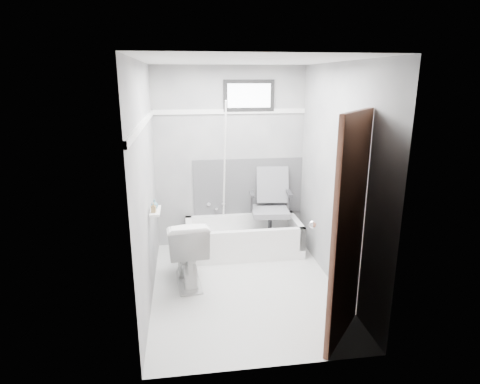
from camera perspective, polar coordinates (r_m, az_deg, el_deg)
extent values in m
plane|color=white|center=(4.59, 0.64, -13.32)|extent=(2.60, 2.60, 0.00)
plane|color=silver|center=(4.00, 0.75, 18.21)|extent=(2.60, 2.60, 0.00)
cube|color=slate|center=(5.39, -1.44, 4.80)|extent=(2.00, 0.02, 2.40)
cube|color=slate|center=(2.92, 4.63, -5.05)|extent=(2.00, 0.02, 2.40)
cube|color=slate|center=(4.10, -13.24, 0.81)|extent=(0.02, 2.60, 2.40)
cube|color=slate|center=(4.40, 13.69, 1.77)|extent=(0.02, 2.60, 2.40)
imported|color=white|center=(4.55, -7.56, -8.28)|extent=(0.51, 0.82, 0.77)
cube|color=#4C4C4F|center=(5.51, 1.19, 0.76)|extent=(1.50, 0.02, 0.78)
cube|color=white|center=(5.29, -1.47, 11.37)|extent=(2.00, 0.02, 0.06)
cube|color=white|center=(3.99, -13.62, 9.44)|extent=(0.02, 2.60, 0.06)
cylinder|color=white|center=(5.18, -2.24, 2.63)|extent=(0.02, 0.56, 1.88)
cube|color=white|center=(4.28, -11.95, -2.67)|extent=(0.10, 0.32, 0.02)
imported|color=#977A4B|center=(4.19, -12.20, -2.17)|extent=(0.05, 0.05, 0.10)
imported|color=teal|center=(4.32, -12.08, -1.67)|extent=(0.11, 0.11, 0.10)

